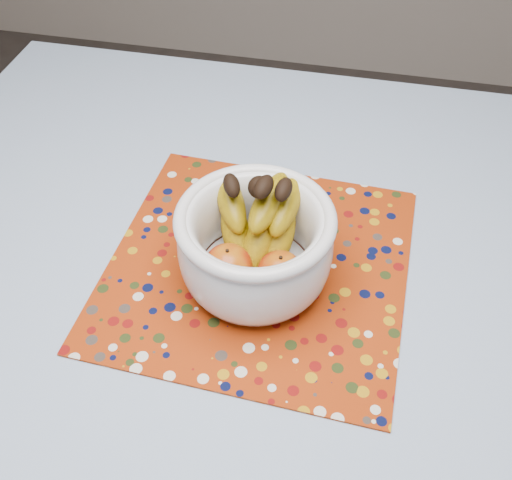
% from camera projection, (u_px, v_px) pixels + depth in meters
% --- Properties ---
extents(table, '(1.20, 1.20, 0.75)m').
position_uv_depth(table, '(239.00, 337.00, 0.95)').
color(table, brown).
rests_on(table, ground).
extents(tablecloth, '(1.32, 1.32, 0.01)m').
position_uv_depth(tablecloth, '(238.00, 306.00, 0.89)').
color(tablecloth, '#6283A4').
rests_on(tablecloth, table).
extents(placemat, '(0.47, 0.47, 0.00)m').
position_uv_depth(placemat, '(258.00, 265.00, 0.93)').
color(placemat, '#8E2907').
rests_on(placemat, tablecloth).
extents(fruit_bowl, '(0.23, 0.23, 0.18)m').
position_uv_depth(fruit_bowl, '(256.00, 237.00, 0.86)').
color(fruit_bowl, silver).
rests_on(fruit_bowl, placemat).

